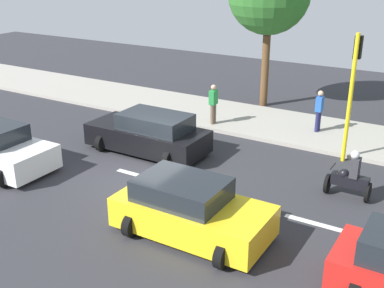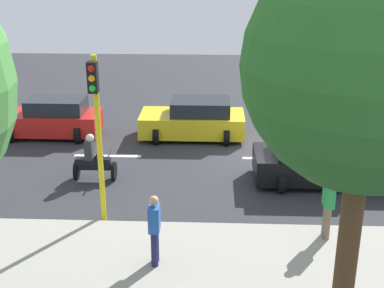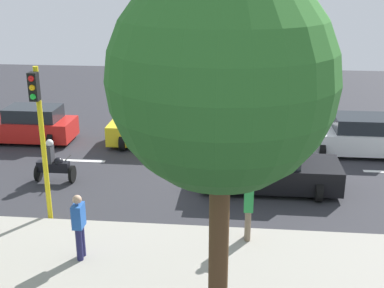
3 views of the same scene
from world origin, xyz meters
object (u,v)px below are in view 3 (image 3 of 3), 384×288
car_red (29,125)px  motorcycle (54,164)px  pedestrian_by_tree (248,208)px  street_tree_north (222,80)px  car_yellow_cab (160,128)px  traffic_light_corner (40,124)px  pedestrian_near_signal (79,225)px  car_white (355,136)px  car_black (268,168)px

car_red → motorcycle: motorcycle is taller
pedestrian_by_tree → street_tree_north: size_ratio=0.24×
car_red → street_tree_north: size_ratio=0.55×
car_yellow_cab → traffic_light_corner: size_ratio=0.89×
car_red → motorcycle: (4.13, 2.58, -0.07)m
motorcycle → street_tree_north: bearing=38.4°
traffic_light_corner → street_tree_north: (4.74, 5.13, 2.30)m
car_red → traffic_light_corner: 8.06m
motorcycle → pedestrian_by_tree: pedestrian_by_tree is taller
motorcycle → street_tree_north: 10.68m
car_red → traffic_light_corner: size_ratio=0.87×
car_yellow_cab → motorcycle: bearing=-35.5°
pedestrian_near_signal → traffic_light_corner: (-2.09, -1.63, 1.87)m
pedestrian_by_tree → car_yellow_cab: bearing=-155.4°
motorcycle → pedestrian_near_signal: 5.52m
motorcycle → pedestrian_near_signal: (4.91, 2.49, 0.42)m
pedestrian_near_signal → street_tree_north: bearing=52.9°
car_yellow_cab → pedestrian_by_tree: pedestrian_by_tree is taller
pedestrian_near_signal → street_tree_north: street_tree_north is taller
car_white → car_red: (-0.13, -13.43, -0.00)m
car_white → motorcycle: 11.56m
pedestrian_by_tree → traffic_light_corner: traffic_light_corner is taller
car_white → car_red: 13.43m
car_red → pedestrian_near_signal: 10.37m
car_black → pedestrian_by_tree: 3.77m
pedestrian_by_tree → street_tree_north: bearing=-8.5°
motorcycle → traffic_light_corner: 3.73m
car_white → street_tree_north: size_ratio=0.56×
car_black → pedestrian_near_signal: (5.05, -4.76, 0.35)m
car_white → car_red: same height
car_yellow_cab → street_tree_north: street_tree_north is taller
traffic_light_corner → car_white: bearing=124.3°
pedestrian_by_tree → car_black: bearing=169.8°
car_red → traffic_light_corner: bearing=26.3°
car_black → pedestrian_by_tree: pedestrian_by_tree is taller
pedestrian_by_tree → street_tree_north: (4.00, -0.60, 4.17)m
pedestrian_near_signal → street_tree_north: (2.65, 3.50, 4.17)m
car_yellow_cab → car_white: 7.84m
pedestrian_by_tree → traffic_light_corner: (-0.74, -5.73, 1.87)m
car_yellow_cab → pedestrian_by_tree: bearing=24.6°
car_white → traffic_light_corner: size_ratio=0.88×
motorcycle → pedestrian_near_signal: size_ratio=0.91×
car_yellow_cab → pedestrian_near_signal: (9.13, -0.53, 0.35)m
car_black → motorcycle: bearing=-88.9°
car_white → traffic_light_corner: (6.81, -9.99, 2.22)m
car_yellow_cab → traffic_light_corner: (7.04, -2.16, 2.22)m
car_yellow_cab → motorcycle: 5.19m
car_red → motorcycle: size_ratio=2.56×
car_white → traffic_light_corner: traffic_light_corner is taller
motorcycle → street_tree_north: street_tree_north is taller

